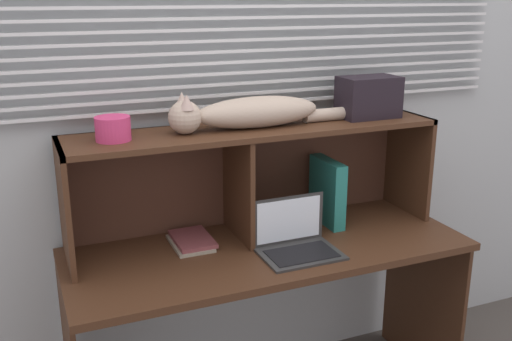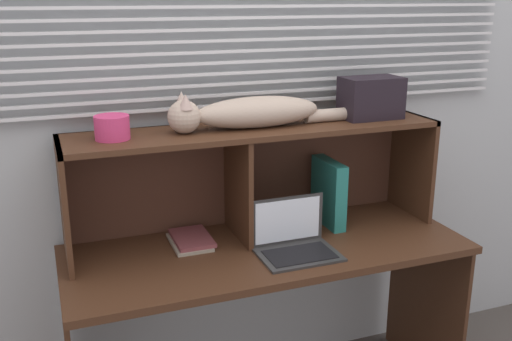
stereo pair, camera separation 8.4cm
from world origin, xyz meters
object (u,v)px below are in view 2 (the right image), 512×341
(laptop, at_px, (295,242))
(book_stack, at_px, (191,240))
(small_basket, at_px, (112,127))
(storage_box, at_px, (371,98))
(cat, at_px, (251,113))
(binder_upright, at_px, (328,192))

(laptop, relative_size, book_stack, 1.34)
(small_basket, bearing_deg, book_stack, 0.49)
(book_stack, bearing_deg, storage_box, -0.17)
(storage_box, bearing_deg, laptop, -153.52)
(laptop, height_order, book_stack, laptop)
(cat, distance_m, binder_upright, 0.52)
(laptop, bearing_deg, binder_upright, 40.53)
(binder_upright, height_order, small_basket, small_basket)
(binder_upright, distance_m, book_stack, 0.64)
(laptop, xyz_separation_m, book_stack, (-0.36, 0.22, -0.03))
(binder_upright, bearing_deg, cat, 180.00)
(book_stack, bearing_deg, binder_upright, -0.22)
(laptop, distance_m, storage_box, 0.71)
(cat, height_order, small_basket, cat)
(book_stack, xyz_separation_m, storage_box, (0.81, -0.00, 0.54))
(laptop, xyz_separation_m, small_basket, (-0.64, 0.22, 0.46))
(binder_upright, relative_size, storage_box, 1.14)
(cat, distance_m, storage_box, 0.55)
(book_stack, relative_size, small_basket, 1.79)
(laptop, bearing_deg, small_basket, 160.90)
(book_stack, height_order, small_basket, small_basket)
(cat, relative_size, binder_upright, 3.11)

